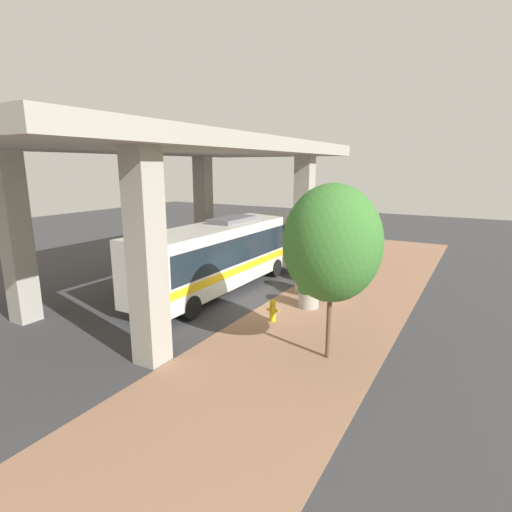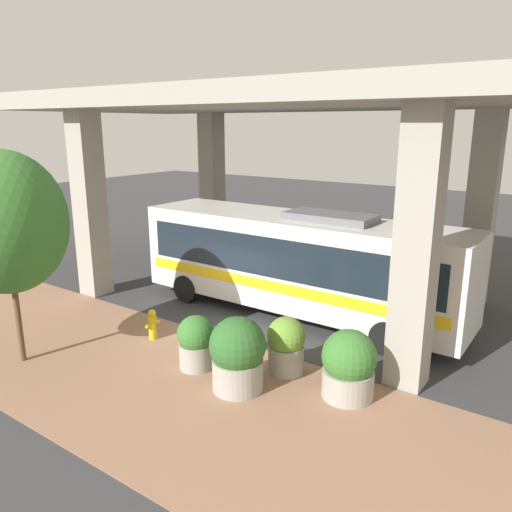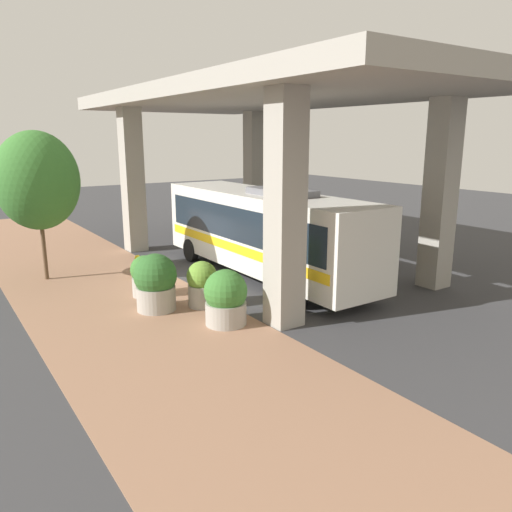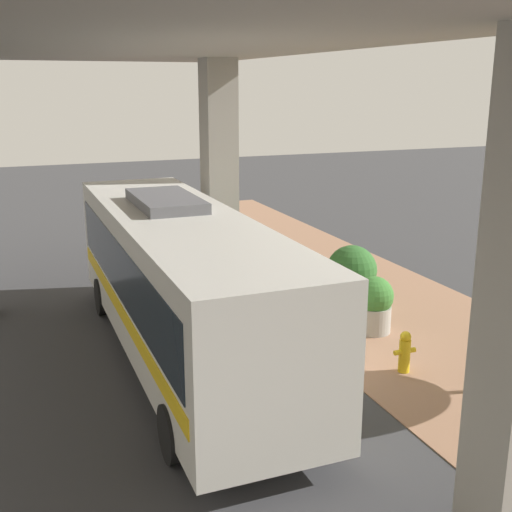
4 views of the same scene
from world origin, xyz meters
name	(u,v)px [view 1 (image 1 of 4)]	position (x,y,z in m)	size (l,w,h in m)	color
ground_plane	(258,308)	(0.00, 0.00, 0.00)	(80.00, 80.00, 0.00)	#38383A
sidewalk_strip	(322,320)	(-3.00, 0.00, 0.01)	(6.00, 40.00, 0.02)	#936B51
overpass	(183,159)	(4.00, 0.00, 6.48)	(9.40, 20.02, 7.38)	#9E998E
bus	(221,252)	(2.98, -1.41, 1.95)	(2.78, 11.20, 3.59)	silver
fire_hydrant	(273,310)	(-1.29, 1.09, 0.48)	(0.52, 0.25, 0.95)	gold
planter_front	(304,276)	(-0.77, -3.27, 0.78)	(1.00, 1.00, 1.53)	#9E998E
planter_middle	(321,268)	(-0.95, -5.10, 0.82)	(1.28, 1.28, 1.69)	#9E998E
planter_back	(309,291)	(-1.90, -1.20, 0.74)	(0.99, 0.99, 1.46)	#9E998E
planter_extra	(327,280)	(-2.16, -2.76, 0.93)	(1.38, 1.38, 1.86)	#9E998E
street_tree_near	(332,243)	(-4.32, 2.97, 3.84)	(3.07, 3.07, 5.69)	brown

